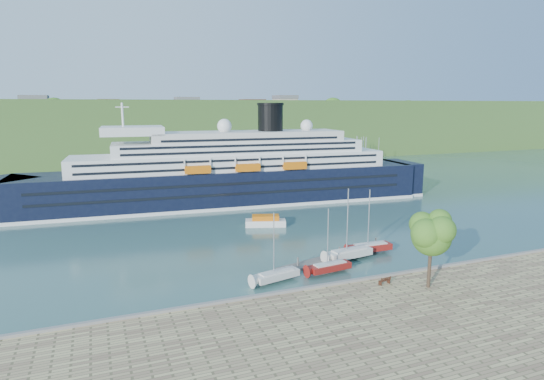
{
  "coord_description": "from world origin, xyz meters",
  "views": [
    {
      "loc": [
        -26.03,
        -45.3,
        22.25
      ],
      "look_at": [
        3.55,
        30.0,
        7.01
      ],
      "focal_mm": 30.0,
      "sensor_mm": 36.0,
      "label": 1
    }
  ],
  "objects": [
    {
      "name": "sailboat_red",
      "position": [
        2.34,
        5.67,
        4.26
      ],
      "size": [
        6.75,
        2.54,
        8.51
      ],
      "primitive_type": null,
      "rotation": [
        0.0,
        0.0,
        0.11
      ],
      "color": "maroon",
      "rests_on": "ground"
    },
    {
      "name": "ground",
      "position": [
        0.0,
        0.0,
        0.0
      ],
      "size": [
        400.0,
        400.0,
        0.0
      ],
      "primitive_type": "plane",
      "color": "#305654",
      "rests_on": "ground"
    },
    {
      "name": "tender_launch",
      "position": [
        2.78,
        31.32,
        1.04
      ],
      "size": [
        7.97,
        4.84,
        2.08
      ],
      "primitive_type": null,
      "rotation": [
        0.0,
        0.0,
        -0.32
      ],
      "color": "orange",
      "rests_on": "ground"
    },
    {
      "name": "quay_coping",
      "position": [
        0.0,
        -0.2,
        1.15
      ],
      "size": [
        220.0,
        0.5,
        0.3
      ],
      "primitive_type": "cube",
      "color": "slate",
      "rests_on": "promenade"
    },
    {
      "name": "floating_pontoon",
      "position": [
        4.85,
        10.38,
        0.2
      ],
      "size": [
        17.86,
        6.64,
        0.4
      ],
      "primitive_type": null,
      "rotation": [
        0.0,
        0.0,
        0.26
      ],
      "color": "#69655D",
      "rests_on": "ground"
    },
    {
      "name": "far_hillside",
      "position": [
        0.0,
        145.0,
        12.0
      ],
      "size": [
        400.0,
        50.0,
        24.0
      ],
      "primitive_type": "cube",
      "color": "#395B24",
      "rests_on": "ground"
    },
    {
      "name": "sailboat_white_far",
      "position": [
        7.47,
        9.22,
        5.07
      ],
      "size": [
        8.08,
        3.25,
        10.14
      ],
      "primitive_type": null,
      "rotation": [
        0.0,
        0.0,
        0.14
      ],
      "color": "silver",
      "rests_on": "ground"
    },
    {
      "name": "sailboat_extra",
      "position": [
        12.01,
        10.65,
        4.73
      ],
      "size": [
        7.34,
        2.11,
        9.45
      ],
      "primitive_type": null,
      "rotation": [
        0.0,
        0.0,
        -0.01
      ],
      "color": "maroon",
      "rests_on": "ground"
    },
    {
      "name": "cruise_ship",
      "position": [
        1.2,
        52.8,
        11.37
      ],
      "size": [
        102.02,
        21.73,
        22.74
      ],
      "primitive_type": null,
      "rotation": [
        0.0,
        0.0,
        -0.07
      ],
      "color": "black",
      "rests_on": "ground"
    },
    {
      "name": "promenade_tree",
      "position": [
        9.75,
        -4.86,
        6.07
      ],
      "size": [
        6.13,
        6.13,
        10.14
      ],
      "primitive_type": null,
      "color": "#346C1C",
      "rests_on": "promenade"
    },
    {
      "name": "park_bench",
      "position": [
        5.4,
        -2.25,
        1.51
      ],
      "size": [
        1.65,
        0.83,
        1.02
      ],
      "primitive_type": null,
      "rotation": [
        0.0,
        0.0,
        0.11
      ],
      "color": "#411F12",
      "rests_on": "promenade"
    },
    {
      "name": "sailboat_white_near",
      "position": [
        -5.45,
        5.42,
        4.36
      ],
      "size": [
        7.0,
        3.35,
        8.72
      ],
      "primitive_type": null,
      "rotation": [
        0.0,
        0.0,
        0.23
      ],
      "color": "silver",
      "rests_on": "ground"
    }
  ]
}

